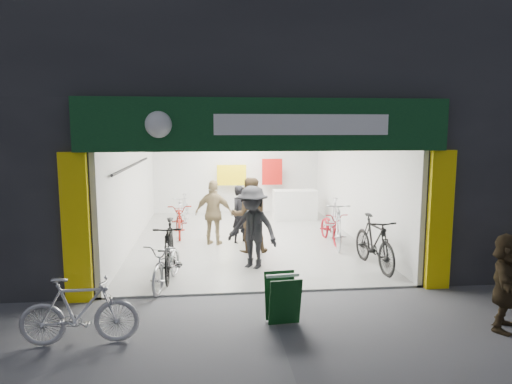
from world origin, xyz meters
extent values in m
plane|color=#56565B|center=(0.00, 0.00, 0.00)|extent=(60.00, 60.00, 0.00)
cube|color=#232326|center=(1.00, 5.00, 5.75)|extent=(16.00, 10.00, 4.50)
cube|color=#232326|center=(-5.50, 5.00, 1.75)|extent=(5.00, 10.00, 3.50)
cube|color=#232326|center=(6.00, 5.00, 1.75)|extent=(6.00, 10.00, 3.50)
cube|color=#9E9E99|center=(0.00, 4.00, 0.02)|extent=(6.00, 8.00, 0.04)
cube|color=silver|center=(0.00, 8.10, 1.60)|extent=(6.00, 0.20, 3.20)
cube|color=silver|center=(-2.95, 4.00, 1.60)|extent=(0.10, 8.00, 3.20)
cube|color=silver|center=(2.95, 4.00, 1.60)|extent=(0.10, 8.00, 3.20)
cube|color=white|center=(0.00, 4.00, 3.25)|extent=(6.00, 8.00, 0.10)
cube|color=black|center=(0.00, 0.10, 3.35)|extent=(6.00, 0.30, 0.30)
cube|color=#0B341A|center=(0.00, -0.12, 3.05)|extent=(6.40, 0.25, 0.90)
cube|color=white|center=(0.60, -0.26, 3.05)|extent=(3.00, 0.02, 0.35)
cube|color=yellow|center=(-3.25, -0.06, 1.30)|extent=(0.45, 0.12, 2.60)
cube|color=yellow|center=(3.25, -0.06, 1.30)|extent=(0.45, 0.12, 2.60)
cylinder|color=black|center=(-2.82, 3.40, 2.10)|extent=(0.06, 5.00, 0.06)
cube|color=silver|center=(1.80, 6.50, 0.50)|extent=(1.40, 0.60, 1.00)
cube|color=white|center=(0.00, 1.20, 3.18)|extent=(1.30, 0.35, 0.04)
cube|color=white|center=(0.00, 3.00, 3.18)|extent=(1.30, 0.35, 0.04)
cube|color=white|center=(0.00, 4.80, 3.18)|extent=(1.30, 0.35, 0.04)
cube|color=white|center=(0.00, 6.60, 3.18)|extent=(1.30, 0.35, 0.04)
imported|color=#A9AAAE|center=(-1.80, 0.60, 0.45)|extent=(0.91, 1.78, 0.89)
imported|color=black|center=(-1.80, 1.14, 0.58)|extent=(0.56, 1.93, 1.16)
imported|color=maroon|center=(-1.80, 4.67, 0.47)|extent=(0.74, 1.83, 0.94)
imported|color=#B8B8BD|center=(-1.80, 6.15, 0.48)|extent=(0.72, 1.65, 0.96)
imported|color=black|center=(2.50, 1.22, 0.58)|extent=(0.68, 1.96, 1.15)
imported|color=maroon|center=(2.17, 3.45, 0.43)|extent=(0.64, 1.65, 0.85)
imported|color=#ABACB0|center=(2.21, 3.13, 0.60)|extent=(0.91, 2.08, 1.21)
imported|color=silver|center=(-2.80, -1.69, 0.49)|extent=(1.63, 0.50, 0.97)
imported|color=black|center=(-0.18, 3.66, 0.77)|extent=(0.67, 0.64, 1.53)
imported|color=#372919|center=(-0.03, 2.77, 0.92)|extent=(0.90, 0.70, 1.83)
imported|color=black|center=(-0.08, 1.48, 0.90)|extent=(1.33, 1.21, 1.79)
imported|color=#8D7852|center=(-0.87, 3.50, 0.85)|extent=(1.07, 0.70, 1.69)
imported|color=#362A18|center=(3.38, -1.85, 0.73)|extent=(1.21, 1.31, 1.46)
cube|color=#0D3513|center=(0.12, -1.46, 0.40)|extent=(0.50, 0.22, 0.74)
cube|color=#0D3513|center=(0.09, -1.14, 0.40)|extent=(0.50, 0.22, 0.74)
cube|color=white|center=(0.11, -1.30, 0.76)|extent=(0.52, 0.09, 0.04)
camera|label=1|loc=(-1.00, -7.92, 2.99)|focal=32.00mm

